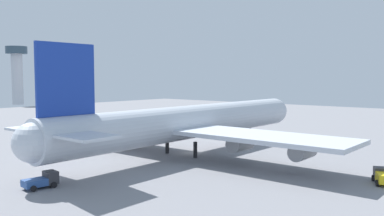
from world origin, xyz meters
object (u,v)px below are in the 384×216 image
fuel_truck (384,176)px  control_tower (17,69)px  cargo_airplane (191,123)px  safety_cone_nose (261,133)px  safety_cone_tail (25,180)px  pushback_tractor (42,180)px

fuel_truck → control_tower: (49.11, 193.12, 17.41)m
cargo_airplane → fuel_truck: size_ratio=14.16×
safety_cone_nose → safety_cone_tail: (-63.05, 0.20, 0.03)m
pushback_tractor → fuel_truck: bearing=-47.9°
control_tower → fuel_truck: bearing=-104.3°
fuel_truck → control_tower: 200.02m
pushback_tractor → safety_cone_nose: size_ratio=7.95×
cargo_airplane → control_tower: (48.66, 158.76, 12.59)m
pushback_tractor → safety_cone_nose: bearing=3.6°
cargo_airplane → pushback_tractor: (-30.95, -0.63, -4.89)m
cargo_airplane → safety_cone_nose: (31.95, 3.33, -5.58)m
pushback_tractor → safety_cone_nose: pushback_tractor is taller
pushback_tractor → safety_cone_tail: bearing=92.0°
safety_cone_nose → control_tower: control_tower is taller
safety_cone_tail → cargo_airplane: bearing=-6.5°
cargo_airplane → safety_cone_tail: cargo_airplane is taller
pushback_tractor → control_tower: 179.02m
fuel_truck → control_tower: bearing=75.7°
fuel_truck → safety_cone_nose: bearing=49.3°
pushback_tractor → safety_cone_nose: 63.03m
cargo_airplane → fuel_truck: (-0.45, -34.36, -4.82)m
cargo_airplane → fuel_truck: bearing=-90.8°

